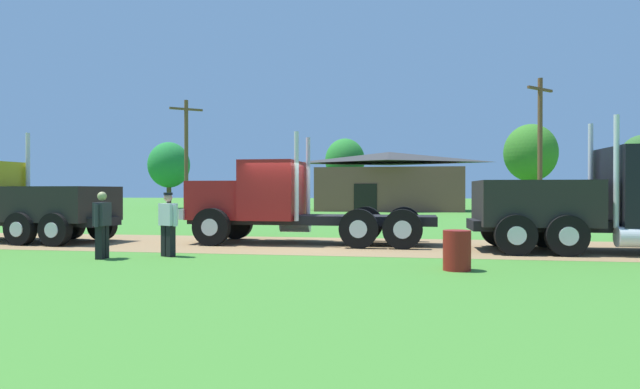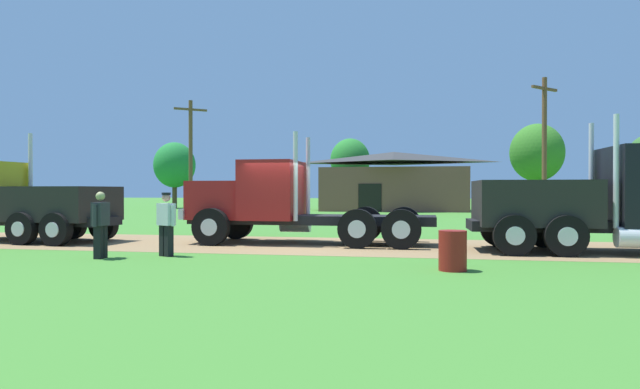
{
  "view_description": "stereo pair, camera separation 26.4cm",
  "coord_description": "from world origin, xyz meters",
  "views": [
    {
      "loc": [
        3.64,
        -16.33,
        1.68
      ],
      "look_at": [
        0.63,
        1.64,
        1.54
      ],
      "focal_mm": 30.53,
      "sensor_mm": 36.0,
      "label": 1
    },
    {
      "loc": [
        3.9,
        -16.29,
        1.68
      ],
      "look_at": [
        0.63,
        1.64,
        1.54
      ],
      "focal_mm": 30.53,
      "sensor_mm": 36.0,
      "label": 2
    }
  ],
  "objects": [
    {
      "name": "steel_barrel",
      "position": [
        4.59,
        -4.65,
        0.42
      ],
      "size": [
        0.58,
        0.58,
        0.84
      ],
      "primitive_type": "cylinder",
      "color": "maroon",
      "rests_on": "ground_plane"
    },
    {
      "name": "tree_right",
      "position": [
        14.92,
        38.26,
        5.26
      ],
      "size": [
        4.99,
        4.99,
        8.02
      ],
      "color": "#513823",
      "rests_on": "ground_plane"
    },
    {
      "name": "utility_pole_far",
      "position": [
        10.62,
        15.05,
        4.17
      ],
      "size": [
        1.66,
        1.65,
        7.83
      ],
      "color": "brown",
      "rests_on": "ground_plane"
    },
    {
      "name": "ground_plane",
      "position": [
        0.0,
        0.0,
        0.0
      ],
      "size": [
        200.0,
        200.0,
        0.0
      ],
      "primitive_type": "plane",
      "color": "#41812C"
    },
    {
      "name": "tree_left",
      "position": [
        -18.89,
        31.82,
        4.07
      ],
      "size": [
        3.9,
        3.9,
        6.23
      ],
      "color": "#513823",
      "rests_on": "ground_plane"
    },
    {
      "name": "tree_mid",
      "position": [
        -2.54,
        34.83,
        4.5
      ],
      "size": [
        3.75,
        3.75,
        6.6
      ],
      "color": "#513823",
      "rests_on": "ground_plane"
    },
    {
      "name": "visitor_standing_near",
      "position": [
        -2.43,
        -3.41,
        0.88
      ],
      "size": [
        0.59,
        0.43,
        1.62
      ],
      "color": "silver",
      "rests_on": "ground_plane"
    },
    {
      "name": "truck_foreground_white",
      "position": [
        -0.63,
        0.49,
        1.27
      ],
      "size": [
        7.81,
        2.7,
        3.44
      ],
      "color": "black",
      "rests_on": "ground_plane"
    },
    {
      "name": "truck_near_left",
      "position": [
        9.04,
        -0.51,
        1.33
      ],
      "size": [
        7.54,
        2.86,
        3.6
      ],
      "color": "black",
      "rests_on": "ground_plane"
    },
    {
      "name": "utility_pole_near",
      "position": [
        -11.06,
        17.71,
        4.08
      ],
      "size": [
        1.81,
        1.47,
        7.66
      ],
      "color": "brown",
      "rests_on": "ground_plane"
    },
    {
      "name": "truck_near_right",
      "position": [
        -9.43,
        -0.32,
        1.23
      ],
      "size": [
        7.36,
        3.03,
        3.67
      ],
      "color": "black",
      "rests_on": "ground_plane"
    },
    {
      "name": "shed_building",
      "position": [
        1.83,
        29.19,
        2.35
      ],
      "size": [
        12.35,
        6.69,
        4.88
      ],
      "color": "brown",
      "rests_on": "ground_plane"
    },
    {
      "name": "dirt_track",
      "position": [
        0.0,
        0.0,
        0.0
      ],
      "size": [
        120.0,
        5.31,
        0.01
      ],
      "primitive_type": "cube",
      "color": "#92734B",
      "rests_on": "ground_plane"
    },
    {
      "name": "visitor_walking_mid",
      "position": [
        -3.82,
        -4.12,
        0.89
      ],
      "size": [
        0.29,
        0.65,
        1.64
      ],
      "color": "#2D2D33",
      "rests_on": "ground_plane"
    }
  ]
}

